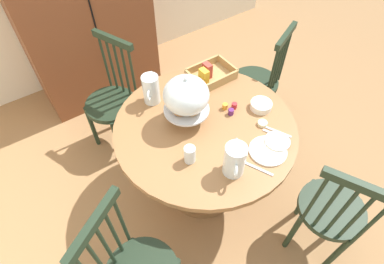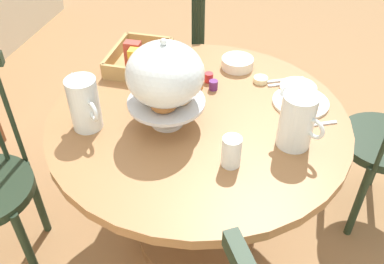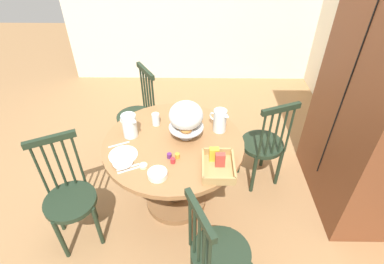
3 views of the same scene
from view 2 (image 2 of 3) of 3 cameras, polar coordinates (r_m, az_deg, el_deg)
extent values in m
plane|color=#997047|center=(2.10, -2.47, -14.89)|extent=(10.00, 10.00, 0.00)
cylinder|color=olive|center=(1.61, 0.85, 1.65)|extent=(1.14, 1.14, 0.04)
cylinder|color=brown|center=(1.84, 0.75, -6.61)|extent=(0.14, 0.14, 0.63)
cylinder|color=brown|center=(2.11, 0.67, -13.30)|extent=(0.56, 0.56, 0.06)
cylinder|color=#1E2D1E|center=(1.93, -21.34, -14.57)|extent=(0.04, 0.04, 0.45)
cylinder|color=#1E2D1E|center=(2.11, -20.18, -8.45)|extent=(0.04, 0.04, 0.45)
cylinder|color=#1E2D1E|center=(1.83, -23.30, 1.92)|extent=(0.02, 0.02, 0.48)
cylinder|color=#1E2D1E|center=(2.12, 24.44, -1.19)|extent=(0.40, 0.40, 0.04)
cylinder|color=#1E2D1E|center=(2.41, 24.08, -2.64)|extent=(0.04, 0.04, 0.45)
cylinder|color=#1E2D1E|center=(2.27, 18.23, -3.76)|extent=(0.04, 0.04, 0.45)
cylinder|color=#1E2D1E|center=(2.11, 21.58, -8.81)|extent=(0.04, 0.04, 0.45)
cylinder|color=#1E2D1E|center=(2.48, -2.95, 8.95)|extent=(0.40, 0.40, 0.04)
cylinder|color=#1E2D1E|center=(2.71, -6.14, 6.04)|extent=(0.04, 0.04, 0.45)
cylinder|color=#1E2D1E|center=(2.48, -5.56, 2.52)|extent=(0.04, 0.04, 0.45)
cylinder|color=#1E2D1E|center=(2.73, -0.26, 6.63)|extent=(0.04, 0.04, 0.45)
cylinder|color=#1E2D1E|center=(2.50, 0.82, 3.20)|extent=(0.04, 0.04, 0.45)
cylinder|color=#1E2D1E|center=(2.51, 0.18, 15.61)|extent=(0.02, 0.02, 0.48)
cylinder|color=#1E2D1E|center=(2.45, 0.47, 14.95)|extent=(0.02, 0.02, 0.48)
cylinder|color=#1E2D1E|center=(2.39, 0.78, 14.26)|extent=(0.02, 0.02, 0.48)
cylinder|color=#1E2D1E|center=(2.32, 1.10, 13.53)|extent=(0.02, 0.02, 0.48)
cylinder|color=#1E2D1E|center=(2.26, 1.44, 12.76)|extent=(0.02, 0.02, 0.48)
cylinder|color=silver|center=(1.56, -3.37, 1.49)|extent=(0.12, 0.12, 0.02)
cylinder|color=silver|center=(1.54, -3.42, 2.57)|extent=(0.03, 0.03, 0.09)
cylinder|color=silver|center=(1.51, -3.50, 4.11)|extent=(0.28, 0.28, 0.01)
torus|color=#B27033|center=(1.55, -2.93, 6.16)|extent=(0.10, 0.10, 0.03)
torus|color=#D19347|center=(1.51, -4.87, 5.04)|extent=(0.10, 0.10, 0.03)
torus|color=#935628|center=(1.46, -3.79, 3.82)|extent=(0.10, 0.10, 0.03)
torus|color=tan|center=(1.49, -1.88, 4.82)|extent=(0.10, 0.10, 0.03)
ellipsoid|color=silver|center=(1.45, -3.68, 7.85)|extent=(0.27, 0.27, 0.22)
sphere|color=silver|center=(1.39, -3.88, 12.07)|extent=(0.02, 0.02, 0.02)
cylinder|color=silver|center=(1.46, 13.99, 1.56)|extent=(0.12, 0.12, 0.20)
cylinder|color=orange|center=(1.48, 13.81, 0.64)|extent=(0.10, 0.10, 0.14)
cone|color=silver|center=(1.44, 12.47, 5.55)|extent=(0.05, 0.05, 0.03)
torus|color=silver|center=(1.42, 16.30, 0.39)|extent=(0.06, 0.07, 0.07)
cylinder|color=silver|center=(1.54, -14.36, 3.70)|extent=(0.11, 0.11, 0.20)
cylinder|color=white|center=(1.56, -14.19, 2.81)|extent=(0.10, 0.10, 0.14)
cone|color=silver|center=(1.55, -15.85, 7.33)|extent=(0.05, 0.05, 0.03)
torus|color=silver|center=(1.48, -13.29, 2.74)|extent=(0.06, 0.07, 0.07)
cube|color=tan|center=(1.93, -7.10, 9.24)|extent=(0.30, 0.22, 0.01)
cube|color=tan|center=(1.88, -3.97, 9.65)|extent=(0.30, 0.02, 0.07)
cube|color=tan|center=(1.95, -10.26, 10.29)|extent=(0.30, 0.02, 0.07)
cube|color=tan|center=(1.80, -8.77, 7.66)|extent=(0.02, 0.22, 0.07)
cube|color=tan|center=(2.04, -5.75, 12.04)|extent=(0.02, 0.22, 0.07)
cube|color=gold|center=(1.82, -7.35, 9.45)|extent=(0.05, 0.07, 0.11)
cube|color=#B23D33|center=(1.88, -7.95, 10.46)|extent=(0.04, 0.07, 0.11)
cylinder|color=white|center=(1.71, 14.46, 3.92)|extent=(0.22, 0.22, 0.01)
cylinder|color=white|center=(1.78, 14.17, 5.89)|extent=(0.15, 0.15, 0.01)
cylinder|color=white|center=(1.89, 6.17, 9.27)|extent=(0.14, 0.14, 0.04)
cylinder|color=silver|center=(1.37, 5.36, -2.64)|extent=(0.06, 0.06, 0.11)
cylinder|color=beige|center=(1.81, 9.26, 7.00)|extent=(0.06, 0.06, 0.02)
cylinder|color=#B7282D|center=(1.79, 2.29, 7.39)|extent=(0.04, 0.04, 0.04)
cylinder|color=orange|center=(1.75, 0.95, 6.63)|extent=(0.04, 0.04, 0.04)
cylinder|color=#5B2366|center=(1.74, 2.91, 6.36)|extent=(0.04, 0.04, 0.04)
cube|color=silver|center=(1.82, 12.77, 6.39)|extent=(0.08, 0.16, 0.01)
cube|color=silver|center=(1.84, 12.44, 6.90)|extent=(0.08, 0.16, 0.01)
cube|color=silver|center=(1.62, 16.31, 0.97)|extent=(0.08, 0.16, 0.01)
camera|label=1|loc=(0.95, 95.72, 32.88)|focal=28.59mm
camera|label=3|loc=(3.21, 8.45, 50.14)|focal=28.42mm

